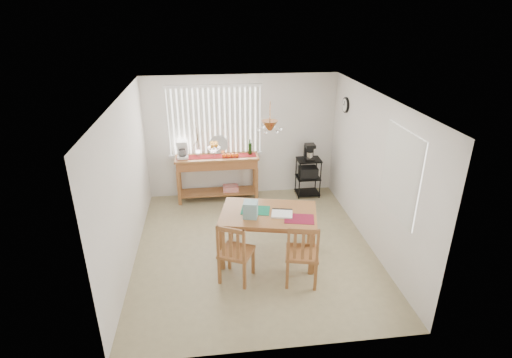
{
  "coord_description": "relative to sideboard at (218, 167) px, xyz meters",
  "views": [
    {
      "loc": [
        -0.69,
        -5.83,
        3.86
      ],
      "look_at": [
        0.1,
        0.55,
        1.05
      ],
      "focal_mm": 28.0,
      "sensor_mm": 36.0,
      "label": 1
    }
  ],
  "objects": [
    {
      "name": "sideboard",
      "position": [
        0.0,
        0.0,
        0.0
      ],
      "size": [
        1.73,
        0.49,
        0.97
      ],
      "color": "#9C6334",
      "rests_on": "ground"
    },
    {
      "name": "chair_right",
      "position": [
        1.12,
        -3.02,
        -0.22
      ],
      "size": [
        0.57,
        0.57,
        1.03
      ],
      "color": "#9C6334",
      "rests_on": "ground"
    },
    {
      "name": "sideboard_items",
      "position": [
        -0.28,
        0.02,
        0.39
      ],
      "size": [
        1.64,
        0.41,
        0.74
      ],
      "color": "maroon",
      "rests_on": "sideboard"
    },
    {
      "name": "dining_table",
      "position": [
        0.73,
        -2.26,
        -0.01
      ],
      "size": [
        1.69,
        1.28,
        0.81
      ],
      "color": "#9C6334",
      "rests_on": "ground"
    },
    {
      "name": "wire_cart",
      "position": [
        1.94,
        -0.05,
        -0.22
      ],
      "size": [
        0.5,
        0.4,
        0.84
      ],
      "color": "black",
      "rests_on": "ground"
    },
    {
      "name": "chair_left",
      "position": [
        0.15,
        -2.84,
        -0.24
      ],
      "size": [
        0.62,
        0.62,
        1.0
      ],
      "color": "#9C6334",
      "rests_on": "ground"
    },
    {
      "name": "table_items",
      "position": [
        0.56,
        -2.35,
        0.18
      ],
      "size": [
        1.16,
        0.78,
        0.26
      ],
      "color": "#147251",
      "rests_on": "dining_table"
    },
    {
      "name": "cart_items",
      "position": [
        1.94,
        -0.04,
        0.27
      ],
      "size": [
        0.2,
        0.24,
        0.35
      ],
      "color": "black",
      "rests_on": "wire_cart"
    },
    {
      "name": "room_shell",
      "position": [
        0.54,
        -1.97,
        0.96
      ],
      "size": [
        4.2,
        4.7,
        2.7
      ],
      "color": "white",
      "rests_on": "ground"
    },
    {
      "name": "ground",
      "position": [
        0.53,
        -1.99,
        -0.73
      ],
      "size": [
        4.0,
        4.5,
        0.01
      ],
      "primitive_type": "cube",
      "color": "tan"
    }
  ]
}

